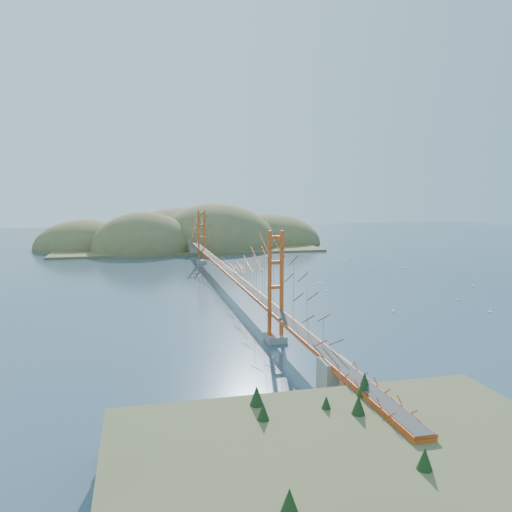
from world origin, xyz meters
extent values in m
plane|color=#293D52|center=(0.00, 0.00, 0.00)|extent=(320.00, 320.00, 0.00)
cube|color=gray|center=(0.00, -30.00, 0.35)|extent=(2.00, 2.40, 0.70)
cube|color=gray|center=(0.00, 30.00, 0.35)|extent=(2.00, 2.40, 0.70)
cube|color=#AB3B13|center=(0.00, 0.00, 3.30)|extent=(1.40, 92.00, 0.16)
cube|color=#AB3B13|center=(0.00, 0.00, 3.10)|extent=(1.33, 92.00, 0.24)
cube|color=#38383A|center=(0.00, 0.00, 3.40)|extent=(1.19, 92.00, 0.03)
cube|color=gray|center=(0.00, -46.00, 1.65)|extent=(2.00, 2.20, 3.30)
cube|color=gray|center=(0.00, 46.00, 1.65)|extent=(2.20, 2.60, 3.30)
cube|color=#AB3B13|center=(0.00, -52.00, 3.30)|extent=(1.40, 12.00, 0.16)
cube|color=#AB3B13|center=(0.00, -52.00, 3.05)|extent=(1.33, 12.00, 0.30)
cube|color=gray|center=(0.00, -56.00, 1.47)|extent=(0.50, 0.70, 2.95)
cube|color=gray|center=(0.00, -53.00, 1.47)|extent=(0.50, 0.70, 2.95)
cube|color=gray|center=(0.00, -50.00, 1.47)|extent=(0.50, 0.70, 2.95)
cube|color=gray|center=(0.00, -48.00, 1.47)|extent=(0.50, 0.70, 2.95)
cube|color=#59544C|center=(0.00, -48.50, 0.12)|extent=(9.00, 6.00, 0.24)
cube|color=maroon|center=(0.40, -47.80, 0.61)|extent=(3.70, 2.30, 0.75)
cube|color=gray|center=(0.40, -47.80, 1.04)|extent=(3.70, 2.30, 0.10)
cylinder|color=white|center=(0.40, -47.80, 1.49)|extent=(0.03, 0.03, 1.00)
cube|color=#4A5731|center=(-4.00, -60.00, 1.50)|extent=(24.00, 20.00, 3.00)
cube|color=#4A5731|center=(-4.00, -51.00, 0.90)|extent=(24.00, 3.00, 1.80)
cone|color=black|center=(-4.35, -62.07, 3.42)|extent=(0.58, 0.58, 0.83)
cone|color=black|center=(-8.35, -58.53, 3.33)|extent=(0.46, 0.46, 0.65)
cone|color=black|center=(-3.52, -61.55, 3.30)|extent=(0.42, 0.42, 0.60)
cone|color=black|center=(-1.14, -55.77, 3.51)|extent=(0.71, 0.71, 1.01)
cone|color=black|center=(0.39, -60.11, 3.48)|extent=(0.67, 0.67, 0.95)
cone|color=black|center=(-4.94, -61.87, 3.35)|extent=(0.49, 0.49, 0.70)
cone|color=black|center=(-9.80, -60.28, 3.52)|extent=(0.73, 0.73, 1.04)
cube|color=brown|center=(0.00, 64.00, 0.25)|extent=(70.00, 40.00, 0.60)
ellipsoid|color=brown|center=(-12.00, 56.00, 0.00)|extent=(28.00, 28.00, 21.00)
ellipsoid|color=brown|center=(8.00, 62.00, 0.00)|extent=(36.00, 36.00, 25.00)
ellipsoid|color=brown|center=(26.00, 70.00, 0.00)|extent=(32.00, 32.00, 18.00)
ellipsoid|color=brown|center=(-28.00, 68.00, 0.00)|extent=(28.00, 28.00, 16.00)
ellipsoid|color=brown|center=(2.00, 78.00, 0.00)|extent=(44.00, 44.00, 22.00)
cube|color=white|center=(18.66, -20.78, 0.06)|extent=(0.28, 0.57, 0.10)
cylinder|color=white|center=(18.66, -20.78, 0.36)|extent=(0.02, 0.02, 0.60)
cube|color=white|center=(19.71, 16.81, 0.06)|extent=(0.58, 0.49, 0.11)
cylinder|color=white|center=(19.71, 16.81, 0.38)|extent=(0.02, 0.02, 0.63)
cube|color=white|center=(40.23, 13.08, 0.06)|extent=(0.29, 0.61, 0.11)
cylinder|color=white|center=(40.23, 13.08, 0.38)|extent=(0.02, 0.02, 0.64)
cube|color=white|center=(30.77, -24.35, 0.06)|extent=(0.58, 0.34, 0.10)
cylinder|color=white|center=(30.77, -24.35, 0.36)|extent=(0.02, 0.02, 0.60)
cube|color=white|center=(40.28, -8.13, 0.06)|extent=(0.59, 0.52, 0.11)
cylinder|color=white|center=(40.28, -8.13, 0.39)|extent=(0.02, 0.02, 0.65)
cube|color=white|center=(31.46, -16.55, 0.06)|extent=(0.51, 0.52, 0.10)
cylinder|color=white|center=(31.46, -16.55, 0.36)|extent=(0.02, 0.02, 0.60)
cube|color=white|center=(34.20, 17.26, 0.06)|extent=(0.52, 0.49, 0.10)
cylinder|color=white|center=(34.20, 17.26, 0.35)|extent=(0.02, 0.02, 0.59)
cube|color=white|center=(16.67, 0.79, 0.07)|extent=(0.30, 0.63, 0.11)
cylinder|color=white|center=(16.67, 0.79, 0.40)|extent=(0.02, 0.02, 0.66)
cube|color=white|center=(34.58, 6.12, 0.06)|extent=(0.30, 0.56, 0.10)
cylinder|color=white|center=(34.58, 6.12, 0.35)|extent=(0.02, 0.02, 0.59)
cube|color=white|center=(23.85, 25.86, 0.06)|extent=(0.52, 0.18, 0.09)
cylinder|color=white|center=(23.85, 25.86, 0.34)|extent=(0.01, 0.01, 0.56)
cube|color=white|center=(38.14, 16.02, 0.06)|extent=(0.22, 0.53, 0.09)
cylinder|color=white|center=(38.14, 16.02, 0.34)|extent=(0.01, 0.01, 0.56)
cube|color=white|center=(36.33, 0.90, 0.06)|extent=(0.19, 0.51, 0.09)
cylinder|color=white|center=(36.33, 0.90, 0.33)|extent=(0.01, 0.01, 0.55)
cube|color=white|center=(15.37, -6.09, 0.05)|extent=(0.50, 0.39, 0.09)
cylinder|color=white|center=(15.37, -6.09, 0.32)|extent=(0.01, 0.01, 0.53)
cube|color=white|center=(34.43, 12.38, 0.06)|extent=(0.58, 0.36, 0.10)
cylinder|color=white|center=(34.43, 12.38, 0.36)|extent=(0.02, 0.02, 0.60)
cube|color=white|center=(39.40, 13.88, 0.07)|extent=(0.55, 0.61, 0.11)
cylinder|color=white|center=(39.40, 13.88, 0.41)|extent=(0.02, 0.02, 0.68)
cube|color=white|center=(10.67, 17.57, 0.06)|extent=(0.43, 0.59, 0.10)
cylinder|color=white|center=(10.67, 17.57, 0.37)|extent=(0.02, 0.02, 0.62)
cube|color=white|center=(32.17, 26.19, 0.06)|extent=(0.58, 0.21, 0.10)
cylinder|color=white|center=(32.17, 26.19, 0.37)|extent=(0.02, 0.02, 0.62)
camera|label=1|loc=(-13.91, -79.10, 15.57)|focal=35.00mm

